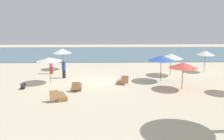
{
  "coord_description": "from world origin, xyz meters",
  "views": [
    {
      "loc": [
        0.86,
        -19.68,
        5.2
      ],
      "look_at": [
        1.31,
        -0.43,
        1.1
      ],
      "focal_mm": 38.54,
      "sensor_mm": 36.0,
      "label": 1
    }
  ],
  "objects_px": {
    "lounger_1": "(77,87)",
    "person_0": "(64,69)",
    "umbrella_2": "(206,53)",
    "umbrella_5": "(49,59)",
    "umbrella_3": "(62,51)",
    "umbrella_1": "(171,56)",
    "lounger_0": "(60,96)",
    "umbrella_6": "(183,65)",
    "umbrella_0": "(161,58)",
    "dog": "(23,86)",
    "lounger_2": "(122,81)",
    "person_1": "(51,65)"
  },
  "relations": [
    {
      "from": "lounger_0",
      "to": "dog",
      "type": "bearing_deg",
      "value": 142.3
    },
    {
      "from": "lounger_0",
      "to": "umbrella_6",
      "type": "bearing_deg",
      "value": 13.1
    },
    {
      "from": "umbrella_3",
      "to": "person_1",
      "type": "xyz_separation_m",
      "value": [
        -0.72,
        -2.04,
        -1.11
      ]
    },
    {
      "from": "umbrella_5",
      "to": "umbrella_2",
      "type": "bearing_deg",
      "value": 15.38
    },
    {
      "from": "umbrella_2",
      "to": "person_1",
      "type": "distance_m",
      "value": 15.15
    },
    {
      "from": "person_0",
      "to": "dog",
      "type": "relative_size",
      "value": 2.06
    },
    {
      "from": "dog",
      "to": "umbrella_0",
      "type": "bearing_deg",
      "value": 10.31
    },
    {
      "from": "umbrella_2",
      "to": "lounger_1",
      "type": "distance_m",
      "value": 13.44
    },
    {
      "from": "umbrella_1",
      "to": "umbrella_6",
      "type": "xyz_separation_m",
      "value": [
        -0.32,
        -4.61,
        0.03
      ]
    },
    {
      "from": "umbrella_5",
      "to": "person_1",
      "type": "distance_m",
      "value": 3.72
    },
    {
      "from": "lounger_1",
      "to": "person_1",
      "type": "height_order",
      "value": "person_1"
    },
    {
      "from": "umbrella_3",
      "to": "umbrella_6",
      "type": "xyz_separation_m",
      "value": [
        10.27,
        -7.56,
        -0.11
      ]
    },
    {
      "from": "lounger_0",
      "to": "lounger_1",
      "type": "relative_size",
      "value": 1.01
    },
    {
      "from": "umbrella_0",
      "to": "umbrella_3",
      "type": "distance_m",
      "value": 10.51
    },
    {
      "from": "umbrella_2",
      "to": "dog",
      "type": "distance_m",
      "value": 17.16
    },
    {
      "from": "umbrella_0",
      "to": "umbrella_5",
      "type": "bearing_deg",
      "value": -177.39
    },
    {
      "from": "umbrella_1",
      "to": "person_0",
      "type": "distance_m",
      "value": 9.9
    },
    {
      "from": "umbrella_0",
      "to": "person_1",
      "type": "distance_m",
      "value": 10.43
    },
    {
      "from": "umbrella_3",
      "to": "dog",
      "type": "distance_m",
      "value": 7.51
    },
    {
      "from": "lounger_2",
      "to": "person_0",
      "type": "height_order",
      "value": "person_0"
    },
    {
      "from": "umbrella_2",
      "to": "person_0",
      "type": "relative_size",
      "value": 1.27
    },
    {
      "from": "umbrella_3",
      "to": "lounger_0",
      "type": "bearing_deg",
      "value": -81.14
    },
    {
      "from": "umbrella_2",
      "to": "lounger_2",
      "type": "relative_size",
      "value": 1.22
    },
    {
      "from": "umbrella_1",
      "to": "umbrella_3",
      "type": "relative_size",
      "value": 0.97
    },
    {
      "from": "person_0",
      "to": "umbrella_2",
      "type": "bearing_deg",
      "value": 9.42
    },
    {
      "from": "lounger_1",
      "to": "person_1",
      "type": "relative_size",
      "value": 1.03
    },
    {
      "from": "lounger_1",
      "to": "person_0",
      "type": "xyz_separation_m",
      "value": [
        -1.6,
        3.54,
        0.68
      ]
    },
    {
      "from": "umbrella_2",
      "to": "lounger_0",
      "type": "distance_m",
      "value": 15.3
    },
    {
      "from": "umbrella_0",
      "to": "lounger_0",
      "type": "bearing_deg",
      "value": -149.62
    },
    {
      "from": "umbrella_0",
      "to": "lounger_2",
      "type": "relative_size",
      "value": 1.29
    },
    {
      "from": "lounger_2",
      "to": "person_0",
      "type": "distance_m",
      "value": 5.48
    },
    {
      "from": "lounger_0",
      "to": "person_1",
      "type": "relative_size",
      "value": 1.04
    },
    {
      "from": "umbrella_3",
      "to": "umbrella_5",
      "type": "height_order",
      "value": "umbrella_3"
    },
    {
      "from": "person_1",
      "to": "umbrella_0",
      "type": "bearing_deg",
      "value": -17.1
    },
    {
      "from": "person_0",
      "to": "person_1",
      "type": "distance_m",
      "value": 2.31
    },
    {
      "from": "umbrella_3",
      "to": "dog",
      "type": "bearing_deg",
      "value": -103.97
    },
    {
      "from": "dog",
      "to": "umbrella_6",
      "type": "bearing_deg",
      "value": -2.27
    },
    {
      "from": "umbrella_1",
      "to": "person_0",
      "type": "relative_size",
      "value": 1.27
    },
    {
      "from": "umbrella_0",
      "to": "lounger_2",
      "type": "xyz_separation_m",
      "value": [
        -3.29,
        -0.54,
        -1.81
      ]
    },
    {
      "from": "umbrella_1",
      "to": "lounger_0",
      "type": "bearing_deg",
      "value": -143.82
    },
    {
      "from": "umbrella_0",
      "to": "umbrella_3",
      "type": "xyz_separation_m",
      "value": [
        -9.19,
        5.09,
        -0.03
      ]
    },
    {
      "from": "umbrella_0",
      "to": "lounger_0",
      "type": "xyz_separation_m",
      "value": [
        -7.7,
        -4.51,
        -1.81
      ]
    },
    {
      "from": "umbrella_6",
      "to": "person_1",
      "type": "height_order",
      "value": "umbrella_6"
    },
    {
      "from": "dog",
      "to": "umbrella_5",
      "type": "bearing_deg",
      "value": 42.54
    },
    {
      "from": "umbrella_1",
      "to": "lounger_1",
      "type": "distance_m",
      "value": 9.46
    },
    {
      "from": "umbrella_0",
      "to": "dog",
      "type": "relative_size",
      "value": 2.75
    },
    {
      "from": "umbrella_2",
      "to": "umbrella_5",
      "type": "distance_m",
      "value": 14.97
    },
    {
      "from": "person_1",
      "to": "dog",
      "type": "height_order",
      "value": "person_1"
    },
    {
      "from": "umbrella_0",
      "to": "umbrella_6",
      "type": "height_order",
      "value": "umbrella_0"
    },
    {
      "from": "lounger_0",
      "to": "person_0",
      "type": "bearing_deg",
      "value": 97.05
    }
  ]
}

